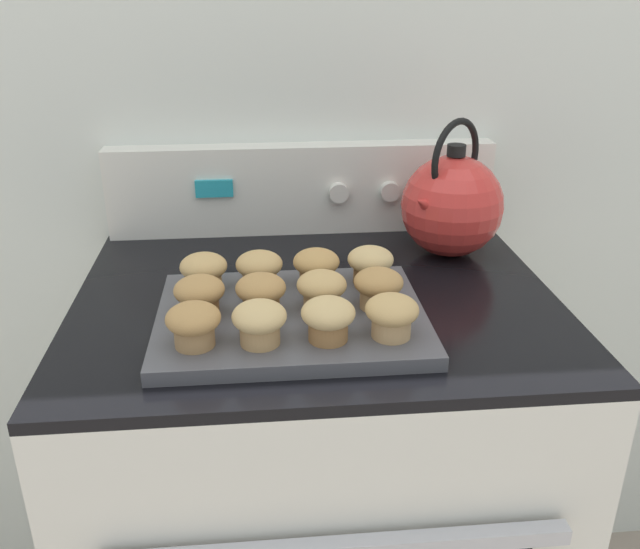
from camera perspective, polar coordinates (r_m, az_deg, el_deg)
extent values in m
cube|color=silver|center=(1.38, -1.78, 15.21)|extent=(8.00, 0.05, 2.40)
cube|color=silver|center=(1.39, -0.35, -19.37)|extent=(0.78, 0.65, 0.91)
cube|color=black|center=(1.12, -0.41, -1.87)|extent=(0.78, 0.65, 0.02)
cube|color=silver|center=(1.37, -1.53, 7.25)|extent=(0.77, 0.05, 0.18)
cube|color=teal|center=(1.33, -8.90, 7.17)|extent=(0.07, 0.01, 0.03)
cylinder|color=silver|center=(1.34, 1.60, 6.89)|extent=(0.04, 0.02, 0.04)
cylinder|color=silver|center=(1.36, 5.91, 6.98)|extent=(0.04, 0.02, 0.04)
cylinder|color=silver|center=(1.38, 10.11, 7.02)|extent=(0.04, 0.02, 0.04)
cube|color=#4C4C51|center=(1.01, -2.44, -3.68)|extent=(0.40, 0.31, 0.02)
cylinder|color=#A37A4C|center=(0.93, -10.53, -4.95)|extent=(0.05, 0.05, 0.03)
ellipsoid|color=#B2844C|center=(0.92, -10.64, -3.64)|extent=(0.07, 0.07, 0.04)
cylinder|color=tan|center=(0.92, -5.09, -4.85)|extent=(0.05, 0.05, 0.03)
ellipsoid|color=tan|center=(0.91, -5.14, -3.52)|extent=(0.07, 0.07, 0.04)
cylinder|color=olive|center=(0.92, 0.47, -4.57)|extent=(0.05, 0.05, 0.03)
ellipsoid|color=tan|center=(0.91, 0.48, -3.25)|extent=(0.07, 0.07, 0.04)
cylinder|color=tan|center=(0.94, 6.02, -4.26)|extent=(0.05, 0.05, 0.03)
ellipsoid|color=tan|center=(0.93, 6.08, -2.95)|extent=(0.07, 0.07, 0.04)
cylinder|color=olive|center=(1.00, -10.04, -2.52)|extent=(0.05, 0.05, 0.03)
ellipsoid|color=#B2844C|center=(0.99, -10.14, -1.29)|extent=(0.07, 0.07, 0.04)
cylinder|color=olive|center=(1.00, -4.97, -2.38)|extent=(0.05, 0.05, 0.03)
ellipsoid|color=#B2844C|center=(0.99, -5.02, -1.13)|extent=(0.07, 0.07, 0.04)
cylinder|color=tan|center=(1.01, 0.15, -2.11)|extent=(0.05, 0.05, 0.03)
ellipsoid|color=tan|center=(0.99, 0.16, -0.87)|extent=(0.07, 0.07, 0.04)
cylinder|color=tan|center=(1.02, 4.90, -1.87)|extent=(0.05, 0.05, 0.03)
ellipsoid|color=#B2844C|center=(1.01, 4.95, -0.64)|extent=(0.07, 0.07, 0.04)
cylinder|color=tan|center=(1.08, -9.70, -0.48)|extent=(0.05, 0.05, 0.03)
ellipsoid|color=tan|center=(1.07, -9.79, 0.69)|extent=(0.07, 0.07, 0.04)
cylinder|color=tan|center=(1.08, -5.10, -0.29)|extent=(0.05, 0.05, 0.03)
ellipsoid|color=tan|center=(1.07, -5.15, 0.88)|extent=(0.07, 0.07, 0.04)
cylinder|color=#A37A4C|center=(1.08, -0.35, -0.08)|extent=(0.05, 0.05, 0.03)
ellipsoid|color=tan|center=(1.08, -0.35, 1.08)|extent=(0.07, 0.07, 0.04)
cylinder|color=olive|center=(1.10, 4.24, 0.14)|extent=(0.05, 0.05, 0.03)
ellipsoid|color=tan|center=(1.09, 4.28, 1.29)|extent=(0.07, 0.07, 0.04)
sphere|color=red|center=(1.27, 11.04, 5.68)|extent=(0.19, 0.19, 0.19)
cylinder|color=black|center=(1.24, 11.42, 10.22)|extent=(0.03, 0.03, 0.02)
cone|color=red|center=(1.19, 8.87, 5.85)|extent=(0.08, 0.08, 0.06)
torus|color=black|center=(1.24, 11.36, 9.56)|extent=(0.12, 0.10, 0.14)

